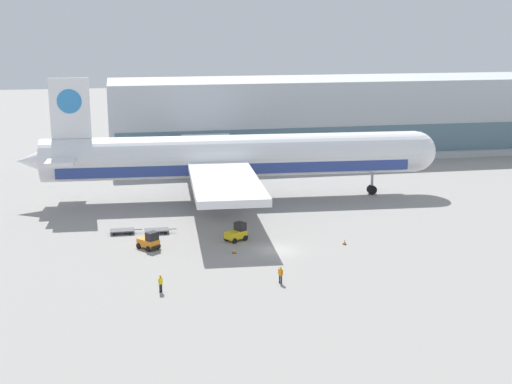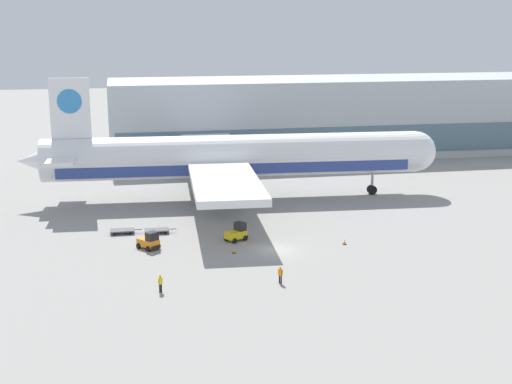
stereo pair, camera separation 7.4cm
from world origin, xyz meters
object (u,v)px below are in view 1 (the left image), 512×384
at_px(airplane_main, 229,158).
at_px(traffic_cone_near, 234,251).
at_px(baggage_dolly_lead, 122,230).
at_px(traffic_cone_far, 345,242).
at_px(baggage_dolly_second, 157,230).
at_px(baggage_tug_mid, 237,233).
at_px(ground_crew_near, 161,282).
at_px(baggage_tug_foreground, 149,241).
at_px(ground_crew_far, 281,273).

xyz_separation_m(airplane_main, traffic_cone_near, (-3.24, -23.84, -5.57)).
bearing_deg(baggage_dolly_lead, traffic_cone_near, -39.25).
xyz_separation_m(traffic_cone_near, traffic_cone_far, (12.57, 0.69, 0.00)).
bearing_deg(airplane_main, baggage_dolly_second, -123.20).
relative_size(baggage_tug_mid, traffic_cone_far, 4.99).
bearing_deg(ground_crew_near, traffic_cone_far, -17.41).
height_order(ground_crew_near, traffic_cone_far, ground_crew_near).
xyz_separation_m(airplane_main, baggage_tug_mid, (-2.18, -19.33, -4.96)).
relative_size(baggage_tug_foreground, baggage_dolly_second, 0.75).
xyz_separation_m(baggage_tug_foreground, ground_crew_far, (11.68, -13.01, 0.12)).
bearing_deg(traffic_cone_near, ground_crew_near, -130.45).
xyz_separation_m(baggage_tug_mid, traffic_cone_near, (-1.07, -4.51, -0.61)).
bearing_deg(baggage_tug_mid, airplane_main, 52.59).
height_order(baggage_dolly_lead, traffic_cone_near, traffic_cone_near).
relative_size(airplane_main, baggage_dolly_lead, 15.69).
xyz_separation_m(baggage_tug_mid, baggage_dolly_second, (-8.77, 4.48, -0.49)).
bearing_deg(airplane_main, traffic_cone_far, -64.85).
bearing_deg(baggage_tug_foreground, ground_crew_far, 3.53).
bearing_deg(traffic_cone_far, baggage_dolly_lead, 159.84).
height_order(airplane_main, ground_crew_far, airplane_main).
height_order(baggage_tug_mid, baggage_dolly_lead, baggage_tug_mid).
xyz_separation_m(baggage_dolly_lead, ground_crew_near, (3.22, -19.51, 0.61)).
height_order(baggage_tug_foreground, traffic_cone_far, baggage_tug_foreground).
bearing_deg(baggage_tug_foreground, traffic_cone_near, 31.55).
bearing_deg(baggage_tug_foreground, airplane_main, 111.21).
relative_size(airplane_main, traffic_cone_near, 104.60).
relative_size(baggage_dolly_lead, baggage_dolly_second, 1.00).
xyz_separation_m(ground_crew_far, traffic_cone_near, (-2.84, 9.78, -0.72)).
bearing_deg(ground_crew_near, airplane_main, 26.72).
bearing_deg(baggage_dolly_lead, baggage_dolly_second, -8.53).
bearing_deg(baggage_tug_foreground, baggage_dolly_lead, 165.59).
distance_m(baggage_tug_foreground, ground_crew_far, 17.48).
bearing_deg(ground_crew_near, baggage_dolly_second, 43.57).
bearing_deg(baggage_dolly_second, baggage_dolly_lead, 171.47).
bearing_deg(baggage_tug_foreground, baggage_dolly_second, 130.44).
distance_m(baggage_dolly_lead, traffic_cone_far, 25.83).
xyz_separation_m(baggage_tug_foreground, ground_crew_near, (0.39, -13.14, 0.12)).
bearing_deg(airplane_main, baggage_tug_mid, -93.22).
relative_size(baggage_tug_foreground, baggage_dolly_lead, 0.75).
distance_m(baggage_dolly_lead, ground_crew_near, 19.78).
height_order(traffic_cone_near, traffic_cone_far, traffic_cone_far).
bearing_deg(baggage_tug_foreground, ground_crew_near, -36.70).
height_order(baggage_dolly_lead, ground_crew_near, ground_crew_near).
height_order(baggage_dolly_lead, ground_crew_far, ground_crew_far).
bearing_deg(baggage_dolly_second, baggage_tug_foreground, -101.01).
relative_size(airplane_main, traffic_cone_far, 102.82).
xyz_separation_m(baggage_dolly_second, ground_crew_near, (-0.74, -18.90, 0.61)).
bearing_deg(baggage_tug_mid, baggage_dolly_lead, 127.27).
xyz_separation_m(baggage_dolly_lead, baggage_dolly_second, (3.97, -0.61, 0.00)).
bearing_deg(traffic_cone_near, traffic_cone_far, 3.13).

